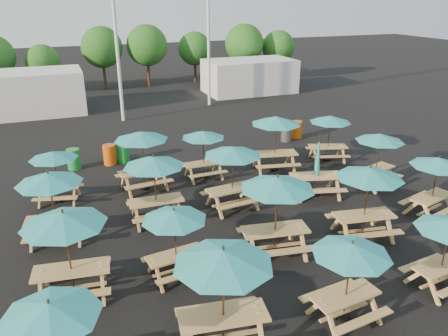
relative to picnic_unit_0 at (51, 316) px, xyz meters
name	(u,v)px	position (x,y,z in m)	size (l,w,h in m)	color
ground	(239,209)	(6.43, 6.15, -1.93)	(120.00, 120.00, 0.00)	black
picnic_unit_0	(51,316)	(0.00, 0.00, 0.00)	(2.11, 2.11, 2.24)	tan
picnic_unit_1	(64,224)	(0.40, 3.14, 0.21)	(2.40, 2.40, 2.49)	tan
picnic_unit_2	(49,183)	(0.09, 6.27, 0.12)	(2.35, 2.35, 2.38)	tan
picnic_unit_3	(54,158)	(0.24, 9.25, -0.14)	(2.20, 2.20, 2.08)	tan
picnic_unit_4	(223,263)	(3.45, 0.04, 0.27)	(2.49, 2.49, 2.55)	tan
picnic_unit_5	(174,219)	(3.17, 2.99, -0.11)	(2.02, 2.02, 2.10)	tan
picnic_unit_6	(154,166)	(3.40, 6.41, 0.15)	(2.13, 2.13, 2.42)	tan
picnic_unit_7	(141,139)	(3.53, 9.23, 0.22)	(2.38, 2.38, 2.50)	tan
picnic_unit_8	(351,254)	(6.52, -0.23, -0.05)	(2.06, 2.06, 2.18)	tan
picnic_unit_9	(277,188)	(6.29, 3.02, 0.29)	(2.52, 2.52, 2.57)	tan
picnic_unit_10	(233,155)	(6.26, 6.36, 0.18)	(2.31, 2.31, 2.45)	tan
picnic_unit_11	(203,137)	(6.18, 9.44, -0.07)	(1.91, 1.91, 2.16)	tan
picnic_unit_13	(369,177)	(9.45, 2.86, 0.21)	(2.46, 2.46, 2.48)	tan
picnic_unit_14	(317,170)	(9.76, 6.19, -0.87)	(2.40, 2.22, 2.57)	tan
picnic_unit_15	(276,124)	(9.44, 9.14, 0.27)	(2.60, 2.60, 2.55)	tan
picnic_unit_17	(438,166)	(12.71, 3.24, -0.01)	(2.33, 2.33, 2.23)	tan
picnic_unit_18	(380,141)	(12.60, 6.14, 0.03)	(2.40, 2.40, 2.27)	tan
picnic_unit_19	(330,122)	(12.40, 9.33, 0.00)	(2.41, 2.41, 2.24)	tan
waste_bin_0	(74,159)	(1.00, 12.62, -1.45)	(0.59, 0.59, 0.94)	#1A9330
waste_bin_1	(110,155)	(2.61, 12.62, -1.45)	(0.59, 0.59, 0.94)	#DB570C
waste_bin_2	(123,152)	(3.24, 12.73, -1.45)	(0.59, 0.59, 0.94)	#1A9330
waste_bin_3	(286,133)	(12.03, 12.71, -1.45)	(0.59, 0.59, 0.94)	gray
waste_bin_4	(297,130)	(12.85, 13.01, -1.45)	(0.59, 0.59, 0.94)	#DB570C
mast_0	(115,21)	(4.43, 20.15, 4.07)	(0.20, 0.20, 12.00)	silver
mast_1	(208,17)	(10.93, 22.15, 4.07)	(0.20, 0.20, 12.00)	silver
event_tent_0	(20,93)	(-1.57, 24.15, -0.53)	(8.00, 4.00, 2.80)	silver
event_tent_1	(249,76)	(15.43, 25.15, -0.63)	(7.00, 4.00, 2.60)	silver
tree_2	(43,62)	(0.04, 29.80, 0.70)	(2.59, 2.59, 3.93)	#382314
tree_3	(102,47)	(4.67, 30.86, 1.48)	(3.36, 3.36, 5.09)	#382314
tree_4	(147,45)	(8.32, 30.40, 1.53)	(3.41, 3.41, 5.17)	#382314
tree_5	(195,49)	(12.65, 30.82, 1.05)	(2.94, 2.94, 4.45)	#382314
tree_6	(244,44)	(16.66, 29.04, 1.50)	(3.38, 3.38, 5.13)	#382314
tree_7	(278,47)	(20.05, 29.07, 1.07)	(2.95, 2.95, 4.48)	#382314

